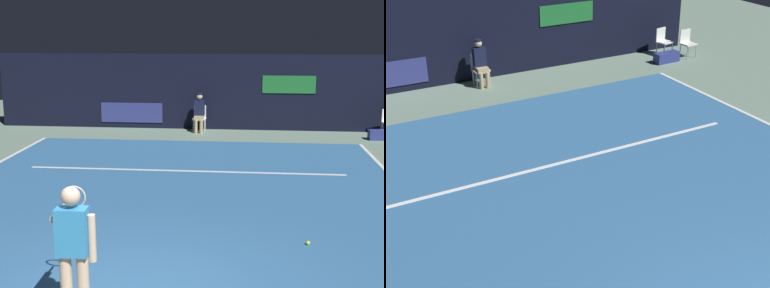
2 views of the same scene
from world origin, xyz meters
TOP-DOWN VIEW (x-y plane):
  - ground_plane at (0.00, 4.64)m, footprint 29.56×29.56m
  - court_surface at (0.00, 4.64)m, footprint 10.03×11.29m
  - line_service at (0.00, 6.62)m, footprint 7.82×0.10m
  - back_wall at (-0.00, 12.58)m, footprint 14.60×0.33m
  - tennis_player at (-0.47, -0.57)m, footprint 0.64×0.93m
  - line_judge_on_chair at (-0.10, 11.87)m, footprint 0.45×0.54m
  - tennis_ball at (2.52, 2.18)m, footprint 0.07×0.07m
  - equipment_bag at (5.80, 11.11)m, footprint 0.85×0.36m

SIDE VIEW (x-z plane):
  - ground_plane at x=0.00m, z-range 0.00..0.00m
  - court_surface at x=0.00m, z-range 0.00..0.01m
  - line_service at x=0.00m, z-range 0.01..0.02m
  - tennis_ball at x=2.52m, z-range 0.01..0.08m
  - equipment_bag at x=5.80m, z-range 0.00..0.32m
  - line_judge_on_chair at x=-0.10m, z-range 0.03..1.35m
  - tennis_player at x=-0.47m, z-range 0.12..1.85m
  - back_wall at x=0.00m, z-range 0.00..2.60m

